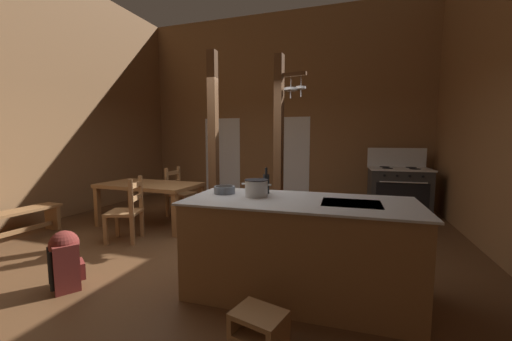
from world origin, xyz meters
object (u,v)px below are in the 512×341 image
stove_range (398,190)px  step_stool (259,329)px  kitchen_island (298,248)px  ladderback_chair_near_window (127,211)px  ladderback_chair_by_post (179,193)px  mixing_bowl_on_counter (224,190)px  bottle_tall_on_counter (266,183)px  dining_table (150,188)px  stockpot_on_counter (256,188)px  backpack (65,258)px

stove_range → step_stool: (-1.49, -4.64, -0.30)m
kitchen_island → ladderback_chair_near_window: 2.78m
ladderback_chair_by_post → mixing_bowl_on_counter: bearing=-48.3°
kitchen_island → mixing_bowl_on_counter: bearing=173.3°
step_stool → bottle_tall_on_counter: (-0.27, 1.13, 0.87)m
dining_table → mixing_bowl_on_counter: mixing_bowl_on_counter is taller
dining_table → stockpot_on_counter: 2.89m
stove_range → ladderback_chair_by_post: 4.40m
ladderback_chair_by_post → mixing_bowl_on_counter: mixing_bowl_on_counter is taller
dining_table → ladderback_chair_near_window: (0.21, -0.79, -0.20)m
kitchen_island → step_stool: size_ratio=5.19×
dining_table → bottle_tall_on_counter: bottle_tall_on_counter is taller
kitchen_island → bottle_tall_on_counter: bearing=149.0°
stove_range → ladderback_chair_near_window: (-4.04, -3.00, -0.03)m
stove_range → step_stool: bearing=-107.8°
stockpot_on_counter → ladderback_chair_near_window: bearing=162.4°
ladderback_chair_near_window → bottle_tall_on_counter: (2.28, -0.51, 0.59)m
backpack → bottle_tall_on_counter: bearing=24.5°
bottle_tall_on_counter → kitchen_island: bearing=-31.0°
kitchen_island → mixing_bowl_on_counter: 0.97m
dining_table → bottle_tall_on_counter: (2.48, -1.30, 0.39)m
ladderback_chair_near_window → mixing_bowl_on_counter: size_ratio=4.28×
backpack → mixing_bowl_on_counter: mixing_bowl_on_counter is taller
mixing_bowl_on_counter → step_stool: bearing=-54.9°
bottle_tall_on_counter → ladderback_chair_near_window: bearing=167.4°
step_stool → bottle_tall_on_counter: bottle_tall_on_counter is taller
kitchen_island → ladderback_chair_by_post: (-2.78, 2.30, -0.01)m
mixing_bowl_on_counter → backpack: bearing=-153.9°
stove_range → backpack: (-3.63, -4.36, -0.17)m
backpack → stockpot_on_counter: (1.82, 0.65, 0.71)m
stove_range → ladderback_chair_near_window: 5.03m
step_stool → bottle_tall_on_counter: size_ratio=1.52×
ladderback_chair_by_post → kitchen_island: bearing=-39.6°
stove_range → backpack: bearing=-129.8°
stockpot_on_counter → kitchen_island: bearing=-5.3°
ladderback_chair_near_window → stockpot_on_counter: bearing=-17.6°
mixing_bowl_on_counter → stove_range: bearing=59.1°
kitchen_island → ladderback_chair_by_post: 3.61m
dining_table → step_stool: bearing=-41.4°
dining_table → mixing_bowl_on_counter: 2.54m
backpack → stockpot_on_counter: size_ratio=1.93×
ladderback_chair_by_post → mixing_bowl_on_counter: (1.97, -2.21, 0.52)m
kitchen_island → dining_table: size_ratio=1.26×
mixing_bowl_on_counter → bottle_tall_on_counter: bottle_tall_on_counter is taller
stove_range → step_stool: stove_range is taller
step_stool → ladderback_chair_by_post: 4.16m
mixing_bowl_on_counter → bottle_tall_on_counter: size_ratio=0.80×
stockpot_on_counter → mixing_bowl_on_counter: bearing=171.7°
dining_table → ladderback_chair_by_post: 0.79m
kitchen_island → stove_range: (1.37, 3.75, 0.02)m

